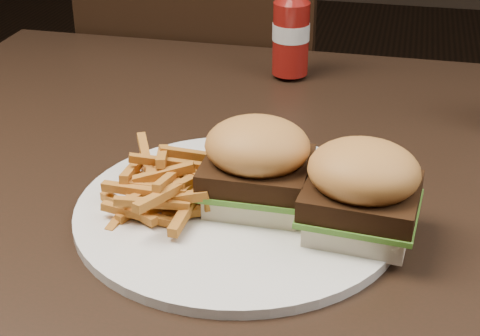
% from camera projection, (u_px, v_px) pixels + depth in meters
% --- Properties ---
extents(dining_table, '(1.20, 0.80, 0.04)m').
position_uv_depth(dining_table, '(327.00, 181.00, 0.86)').
color(dining_table, black).
rests_on(dining_table, ground).
extents(chair_far, '(0.45, 0.45, 0.04)m').
position_uv_depth(chair_far, '(224.00, 150.00, 1.61)').
color(chair_far, black).
rests_on(chair_far, ground).
extents(plate, '(0.33, 0.33, 0.01)m').
position_uv_depth(plate, '(238.00, 211.00, 0.76)').
color(plate, white).
rests_on(plate, dining_table).
extents(sandwich_half_a, '(0.09, 0.09, 0.02)m').
position_uv_depth(sandwich_half_a, '(257.00, 194.00, 0.75)').
color(sandwich_half_a, beige).
rests_on(sandwich_half_a, plate).
extents(sandwich_half_b, '(0.10, 0.10, 0.02)m').
position_uv_depth(sandwich_half_b, '(359.00, 221.00, 0.71)').
color(sandwich_half_b, beige).
rests_on(sandwich_half_b, plate).
extents(fries_pile, '(0.13, 0.13, 0.05)m').
position_uv_depth(fries_pile, '(175.00, 184.00, 0.75)').
color(fries_pile, '#AC6F1A').
rests_on(fries_pile, plate).
extents(ketchup_bottle, '(0.07, 0.07, 0.11)m').
position_uv_depth(ketchup_bottle, '(291.00, 38.00, 1.08)').
color(ketchup_bottle, maroon).
rests_on(ketchup_bottle, dining_table).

